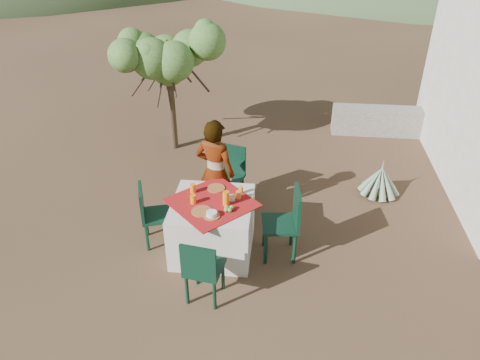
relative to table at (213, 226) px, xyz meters
name	(u,v)px	position (x,y,z in m)	size (l,w,h in m)	color
ground	(184,226)	(-0.50, 0.44, -0.38)	(160.00, 160.00, 0.00)	#3E281C
table	(213,226)	(0.00, 0.00, 0.00)	(1.30, 1.30, 0.76)	silver
chair_far	(229,173)	(0.08, 1.14, 0.14)	(0.54, 0.54, 0.94)	black
chair_near	(202,269)	(0.03, -0.94, 0.11)	(0.47, 0.47, 0.89)	black
chair_left	(151,212)	(-0.83, 0.07, 0.11)	(0.51, 0.51, 0.89)	black
chair_right	(287,220)	(0.96, 0.00, 0.17)	(0.50, 0.50, 0.99)	black
person	(215,172)	(-0.06, 0.68, 0.41)	(0.58, 0.38, 1.58)	#8C6651
shrub_tree	(173,62)	(-1.11, 2.91, 1.24)	(1.74, 1.71, 2.05)	#463623
agave	(380,181)	(2.41, 1.62, -0.15)	(0.64, 0.65, 0.68)	gray
stone_wall	(399,122)	(3.10, 3.84, -0.10)	(2.60, 0.35, 0.55)	gray
plate_far	(216,188)	(0.01, 0.32, 0.39)	(0.24, 0.24, 0.01)	brown
plate_near	(202,211)	(-0.09, -0.22, 0.39)	(0.26, 0.26, 0.01)	brown
glass_far	(193,188)	(-0.28, 0.20, 0.44)	(0.08, 0.08, 0.12)	orange
glass_near	(193,199)	(-0.23, -0.04, 0.44)	(0.07, 0.07, 0.12)	orange
juice_pitcher	(226,198)	(0.19, -0.04, 0.48)	(0.09, 0.09, 0.19)	orange
bowl_plate	(212,216)	(0.05, -0.30, 0.39)	(0.21, 0.21, 0.01)	brown
white_bowl	(212,214)	(0.05, -0.30, 0.42)	(0.14, 0.14, 0.05)	white
jar_left	(238,195)	(0.33, 0.12, 0.43)	(0.07, 0.07, 0.10)	orange
jar_right	(241,190)	(0.35, 0.26, 0.43)	(0.06, 0.06, 0.09)	orange
napkin_holder	(232,198)	(0.25, 0.06, 0.43)	(0.07, 0.04, 0.09)	white
fruit_cluster	(229,209)	(0.24, -0.16, 0.41)	(0.12, 0.11, 0.06)	#659C38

